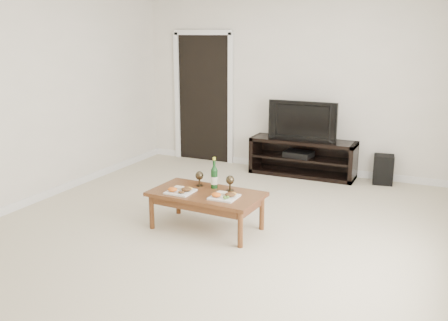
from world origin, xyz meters
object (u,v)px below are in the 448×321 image
media_console (303,157)px  subwoofer (383,169)px  television (304,120)px  coffee_table (207,211)px

media_console → subwoofer: size_ratio=3.80×
subwoofer → television: bearing=175.7°
television → subwoofer: size_ratio=2.47×
television → coffee_table: (-0.35, -2.50, -0.63)m
media_console → coffee_table: 2.52m
subwoofer → coffee_table: 2.98m
media_console → television: (-0.00, 0.00, 0.57)m
media_console → television: television is taller
coffee_table → media_console: bearing=82.0°
television → coffee_table: size_ratio=0.85×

